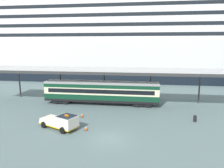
{
  "coord_description": "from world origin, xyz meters",
  "views": [
    {
      "loc": [
        3.32,
        -21.81,
        10.37
      ],
      "look_at": [
        -1.08,
        9.66,
        4.5
      ],
      "focal_mm": 33.49,
      "sensor_mm": 36.0,
      "label": 1
    }
  ],
  "objects": [
    {
      "name": "traffic_cone_near",
      "position": [
        -3.28,
        1.97,
        0.3
      ],
      "size": [
        0.36,
        0.36,
        0.61
      ],
      "color": "black",
      "rests_on": "ground"
    },
    {
      "name": "service_truck",
      "position": [
        -6.41,
        1.99,
        0.99
      ],
      "size": [
        5.57,
        3.99,
        2.02
      ],
      "color": "silver",
      "rests_on": "ground"
    },
    {
      "name": "cruise_ship",
      "position": [
        -7.56,
        50.21,
        13.39
      ],
      "size": [
        160.92,
        31.51,
        39.18
      ],
      "color": "black",
      "rests_on": "ground"
    },
    {
      "name": "ground_plane",
      "position": [
        0.0,
        0.0,
        0.0
      ],
      "size": [
        400.0,
        400.0,
        0.0
      ],
      "primitive_type": "plane",
      "color": "slate"
    },
    {
      "name": "platform_canopy",
      "position": [
        -3.61,
        14.21,
        6.11
      ],
      "size": [
        43.57,
        5.95,
        6.36
      ],
      "color": "#BBBBBB",
      "rests_on": "ground"
    },
    {
      "name": "train_carriage",
      "position": [
        -3.61,
        13.78,
        2.3
      ],
      "size": [
        20.15,
        2.81,
        4.11
      ],
      "color": "black",
      "rests_on": "ground"
    },
    {
      "name": "traffic_cone_mid",
      "position": [
        -5.1,
        6.56,
        0.33
      ],
      "size": [
        0.36,
        0.36,
        0.68
      ],
      "color": "black",
      "rests_on": "ground"
    },
    {
      "name": "quay_bollard",
      "position": [
        10.87,
        6.96,
        0.52
      ],
      "size": [
        0.48,
        0.48,
        0.96
      ],
      "color": "black",
      "rests_on": "ground"
    }
  ]
}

